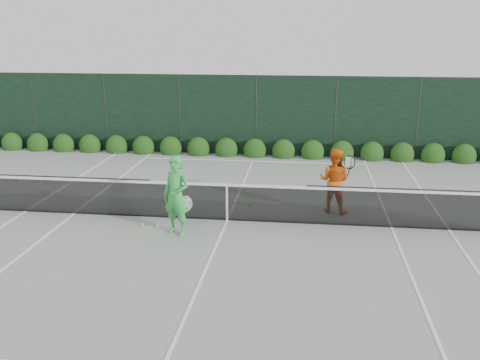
# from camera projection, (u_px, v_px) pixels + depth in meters

# --- Properties ---
(ground) EXTENTS (80.00, 80.00, 0.00)m
(ground) POSITION_uv_depth(u_px,v_px,m) (227.00, 220.00, 13.71)
(ground) COLOR gray
(ground) RESTS_ON ground
(tennis_net) EXTENTS (12.90, 0.10, 1.07)m
(tennis_net) POSITION_uv_depth(u_px,v_px,m) (226.00, 200.00, 13.57)
(tennis_net) COLOR black
(tennis_net) RESTS_ON ground
(player_woman) EXTENTS (0.81, 0.69, 1.89)m
(player_woman) POSITION_uv_depth(u_px,v_px,m) (176.00, 196.00, 12.57)
(player_woman) COLOR green
(player_woman) RESTS_ON ground
(player_man) EXTENTS (1.01, 0.90, 1.73)m
(player_man) POSITION_uv_depth(u_px,v_px,m) (334.00, 181.00, 14.11)
(player_man) COLOR orange
(player_man) RESTS_ON ground
(court_lines) EXTENTS (11.03, 23.83, 0.01)m
(court_lines) POSITION_uv_depth(u_px,v_px,m) (227.00, 220.00, 13.71)
(court_lines) COLOR white
(court_lines) RESTS_ON ground
(windscreen_fence) EXTENTS (32.00, 21.07, 3.06)m
(windscreen_fence) POSITION_uv_depth(u_px,v_px,m) (207.00, 195.00, 10.71)
(windscreen_fence) COLOR black
(windscreen_fence) RESTS_ON ground
(hedge_row) EXTENTS (31.66, 0.65, 0.94)m
(hedge_row) POSITION_uv_depth(u_px,v_px,m) (255.00, 151.00, 20.47)
(hedge_row) COLOR #183D10
(hedge_row) RESTS_ON ground
(tennis_balls) EXTENTS (5.10, 2.01, 0.07)m
(tennis_balls) POSITION_uv_depth(u_px,v_px,m) (223.00, 215.00, 13.96)
(tennis_balls) COLOR #AFDE31
(tennis_balls) RESTS_ON ground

